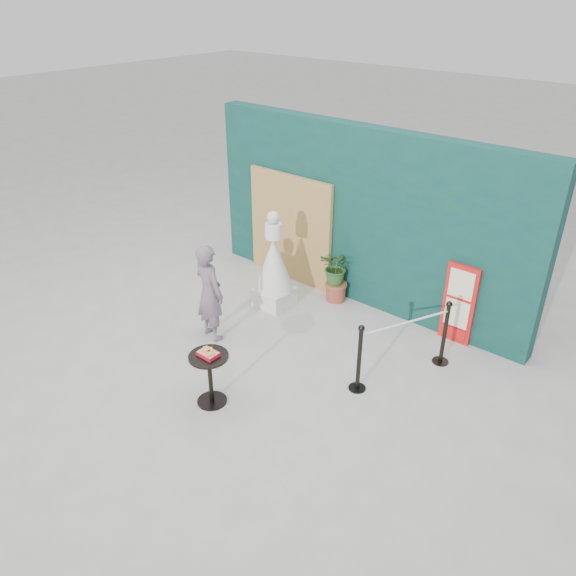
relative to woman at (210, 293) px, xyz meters
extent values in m
plane|color=#ADAAA5|center=(1.08, -0.63, -0.78)|extent=(60.00, 60.00, 0.00)
cube|color=#0B3133|center=(1.08, 2.52, 0.72)|extent=(6.00, 0.30, 3.00)
cube|color=tan|center=(-0.32, 2.31, 0.22)|extent=(1.80, 0.08, 2.00)
imported|color=slate|center=(0.00, 0.00, 0.00)|extent=(0.62, 0.46, 1.57)
cube|color=red|center=(2.98, 2.33, -0.13)|extent=(0.50, 0.06, 1.30)
cube|color=beige|center=(2.98, 2.30, 0.22)|extent=(0.38, 0.02, 0.45)
cube|color=beige|center=(2.98, 2.30, -0.28)|extent=(0.38, 0.02, 0.45)
cube|color=red|center=(2.98, 2.30, -0.63)|extent=(0.38, 0.02, 0.18)
cube|color=white|center=(0.11, 1.37, -0.63)|extent=(0.58, 0.58, 0.31)
cone|color=silver|center=(0.11, 1.37, 0.00)|extent=(0.67, 0.67, 0.94)
cylinder|color=white|center=(0.11, 1.37, 0.60)|extent=(0.27, 0.27, 0.25)
sphere|color=silver|center=(0.11, 1.37, 0.83)|extent=(0.21, 0.21, 0.21)
cylinder|color=black|center=(1.15, -1.10, -0.77)|extent=(0.40, 0.40, 0.02)
cylinder|color=black|center=(1.15, -1.10, -0.42)|extent=(0.06, 0.06, 0.72)
cylinder|color=black|center=(1.15, -1.10, -0.05)|extent=(0.52, 0.52, 0.03)
cube|color=#B1122C|center=(1.15, -1.10, -0.01)|extent=(0.26, 0.19, 0.05)
cube|color=red|center=(1.15, -1.10, 0.02)|extent=(0.24, 0.17, 0.00)
cube|color=#E5B353|center=(1.11, -1.09, 0.03)|extent=(0.15, 0.14, 0.02)
cube|color=#E5AF53|center=(1.20, -1.12, 0.03)|extent=(0.13, 0.13, 0.02)
cone|color=yellow|center=(1.17, -1.05, 0.05)|extent=(0.06, 0.06, 0.06)
cylinder|color=brown|center=(0.83, 2.18, -0.64)|extent=(0.34, 0.34, 0.28)
cylinder|color=#985031|center=(0.83, 2.18, -0.48)|extent=(0.37, 0.37, 0.05)
imported|color=#2B4F22|center=(0.83, 2.18, -0.15)|extent=(0.56, 0.48, 0.62)
cylinder|color=black|center=(2.49, 0.37, -0.77)|extent=(0.24, 0.24, 0.02)
cylinder|color=black|center=(2.49, 0.37, -0.30)|extent=(0.06, 0.06, 0.96)
sphere|color=black|center=(2.49, 0.37, 0.21)|extent=(0.09, 0.09, 0.09)
cylinder|color=black|center=(3.09, 1.67, -0.77)|extent=(0.24, 0.24, 0.02)
cylinder|color=black|center=(3.09, 1.67, -0.30)|extent=(0.06, 0.06, 0.96)
sphere|color=black|center=(3.09, 1.67, 0.21)|extent=(0.09, 0.09, 0.09)
cylinder|color=silver|center=(2.79, 1.02, 0.10)|extent=(0.63, 1.31, 0.03)
camera|label=1|loc=(5.67, -4.93, 4.17)|focal=35.00mm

